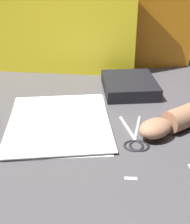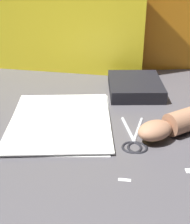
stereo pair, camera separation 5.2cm
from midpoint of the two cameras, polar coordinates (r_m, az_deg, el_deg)
name	(u,v)px [view 2 (the right image)]	position (r m, az deg, el deg)	size (l,w,h in m)	color
ground_plane	(84,126)	(0.89, -0.26, -2.67)	(6.00, 6.00, 0.00)	#4C494F
backdrop_panel_left	(29,3)	(1.27, -10.74, 19.05)	(0.87, 0.19, 0.54)	yellow
backdrop_panel_center	(133,14)	(1.27, 8.20, 17.23)	(0.58, 0.05, 0.45)	orange
paper_stack	(60,121)	(0.92, -4.73, -1.59)	(0.30, 0.36, 0.01)	white
book_closed	(135,86)	(1.11, 8.69, 4.66)	(0.18, 0.21, 0.04)	black
scissors	(134,140)	(0.84, 8.97, -5.06)	(0.09, 0.19, 0.01)	silver
paper_scrap_mid	(125,180)	(0.71, 7.60, -12.23)	(0.03, 0.01, 0.00)	white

